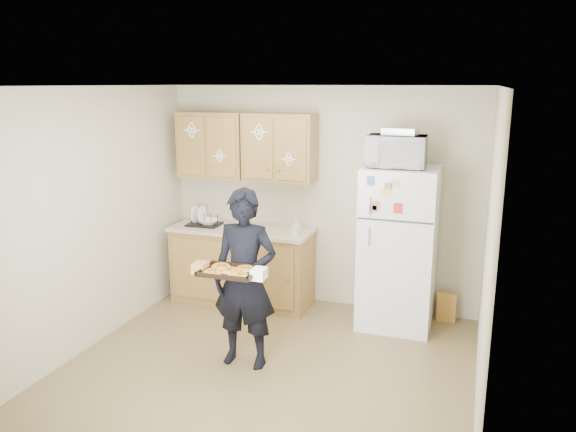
{
  "coord_description": "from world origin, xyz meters",
  "views": [
    {
      "loc": [
        1.7,
        -4.25,
        2.52
      ],
      "look_at": [
        0.07,
        0.45,
        1.34
      ],
      "focal_mm": 35.0,
      "sensor_mm": 36.0,
      "label": 1
    }
  ],
  "objects_px": {
    "baking_tray": "(229,272)",
    "microwave": "(396,151)",
    "person": "(245,279)",
    "dish_rack": "(204,219)",
    "refrigerator": "(398,248)"
  },
  "relations": [
    {
      "from": "baking_tray",
      "to": "dish_rack",
      "type": "height_order",
      "value": "dish_rack"
    },
    {
      "from": "baking_tray",
      "to": "microwave",
      "type": "xyz_separation_m",
      "value": [
        1.12,
        1.57,
        0.88
      ]
    },
    {
      "from": "person",
      "to": "microwave",
      "type": "height_order",
      "value": "microwave"
    },
    {
      "from": "refrigerator",
      "to": "microwave",
      "type": "xyz_separation_m",
      "value": [
        -0.06,
        -0.05,
        1.01
      ]
    },
    {
      "from": "person",
      "to": "dish_rack",
      "type": "distance_m",
      "value": 1.74
    },
    {
      "from": "refrigerator",
      "to": "dish_rack",
      "type": "bearing_deg",
      "value": 179.51
    },
    {
      "from": "person",
      "to": "dish_rack",
      "type": "height_order",
      "value": "person"
    },
    {
      "from": "person",
      "to": "microwave",
      "type": "relative_size",
      "value": 2.83
    },
    {
      "from": "refrigerator",
      "to": "microwave",
      "type": "distance_m",
      "value": 1.01
    },
    {
      "from": "microwave",
      "to": "refrigerator",
      "type": "bearing_deg",
      "value": 40.14
    },
    {
      "from": "dish_rack",
      "to": "refrigerator",
      "type": "bearing_deg",
      "value": -0.49
    },
    {
      "from": "baking_tray",
      "to": "microwave",
      "type": "distance_m",
      "value": 2.12
    },
    {
      "from": "microwave",
      "to": "dish_rack",
      "type": "height_order",
      "value": "microwave"
    },
    {
      "from": "person",
      "to": "baking_tray",
      "type": "xyz_separation_m",
      "value": [
        -0.01,
        -0.3,
        0.16
      ]
    },
    {
      "from": "refrigerator",
      "to": "microwave",
      "type": "height_order",
      "value": "microwave"
    }
  ]
}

